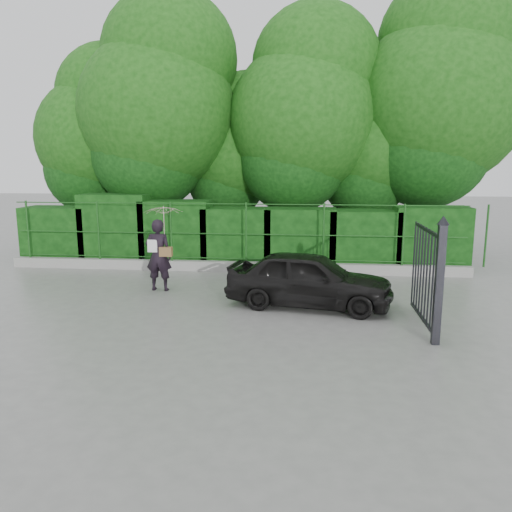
# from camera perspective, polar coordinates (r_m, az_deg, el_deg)

# --- Properties ---
(ground) EXTENTS (80.00, 80.00, 0.00)m
(ground) POSITION_cam_1_polar(r_m,az_deg,el_deg) (10.92, -6.19, -6.84)
(ground) COLOR gray
(kerb) EXTENTS (14.00, 0.25, 0.30)m
(kerb) POSITION_cam_1_polar(r_m,az_deg,el_deg) (15.17, -2.62, -1.21)
(kerb) COLOR #9E9E99
(kerb) RESTS_ON ground
(fence) EXTENTS (14.13, 0.06, 1.80)m
(fence) POSITION_cam_1_polar(r_m,az_deg,el_deg) (14.96, -1.82, 2.71)
(fence) COLOR #1A5018
(fence) RESTS_ON kerb
(hedge) EXTENTS (14.20, 1.20, 2.26)m
(hedge) POSITION_cam_1_polar(r_m,az_deg,el_deg) (16.01, -2.50, 2.43)
(hedge) COLOR black
(hedge) RESTS_ON ground
(trees) EXTENTS (17.10, 6.15, 8.08)m
(trees) POSITION_cam_1_polar(r_m,az_deg,el_deg) (17.99, 2.58, 14.97)
(trees) COLOR black
(trees) RESTS_ON ground
(gate) EXTENTS (0.22, 2.33, 2.36)m
(gate) POSITION_cam_1_polar(r_m,az_deg,el_deg) (9.95, 19.55, -2.07)
(gate) COLOR black
(gate) RESTS_ON ground
(woman) EXTENTS (0.98, 0.98, 2.19)m
(woman) POSITION_cam_1_polar(r_m,az_deg,el_deg) (12.96, -10.73, 2.26)
(woman) COLOR black
(woman) RESTS_ON ground
(car) EXTENTS (3.99, 2.18, 1.29)m
(car) POSITION_cam_1_polar(r_m,az_deg,el_deg) (11.49, 6.10, -2.63)
(car) COLOR black
(car) RESTS_ON ground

